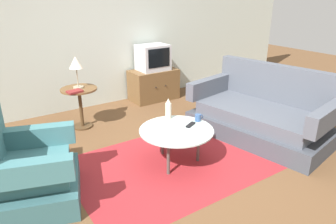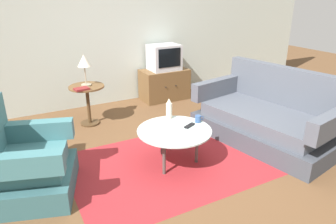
{
  "view_description": "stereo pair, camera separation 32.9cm",
  "coord_description": "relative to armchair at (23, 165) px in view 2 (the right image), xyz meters",
  "views": [
    {
      "loc": [
        -1.82,
        -2.52,
        1.9
      ],
      "look_at": [
        0.07,
        0.31,
        0.55
      ],
      "focal_mm": 32.81,
      "sensor_mm": 36.0,
      "label": 1
    },
    {
      "loc": [
        -1.54,
        -2.69,
        1.9
      ],
      "look_at": [
        0.07,
        0.31,
        0.55
      ],
      "focal_mm": 32.81,
      "sensor_mm": 36.0,
      "label": 2
    }
  ],
  "objects": [
    {
      "name": "ground_plane",
      "position": [
        1.57,
        -0.25,
        -0.32
      ],
      "size": [
        16.0,
        16.0,
        0.0
      ],
      "primitive_type": "plane",
      "color": "brown"
    },
    {
      "name": "back_wall",
      "position": [
        1.57,
        2.28,
        1.03
      ],
      "size": [
        9.0,
        0.12,
        2.7
      ],
      "primitive_type": "cube",
      "color": "#B2BCB2",
      "rests_on": "ground"
    },
    {
      "name": "area_rug",
      "position": [
        1.59,
        -0.19,
        -0.32
      ],
      "size": [
        2.39,
        1.64,
        0.0
      ],
      "primitive_type": "cube",
      "color": "maroon",
      "rests_on": "ground"
    },
    {
      "name": "armchair",
      "position": [
        0.0,
        0.0,
        0.0
      ],
      "size": [
        1.02,
        1.06,
        0.95
      ],
      "rotation": [
        0.0,
        0.0,
        -1.89
      ],
      "color": "#325C60",
      "rests_on": "ground"
    },
    {
      "name": "couch",
      "position": [
        3.01,
        -0.23,
        -0.02
      ],
      "size": [
        1.31,
        2.0,
        0.95
      ],
      "rotation": [
        0.0,
        0.0,
        1.75
      ],
      "color": "#3E424B",
      "rests_on": "ground"
    },
    {
      "name": "coffee_table",
      "position": [
        1.59,
        -0.19,
        0.08
      ],
      "size": [
        0.85,
        0.85,
        0.43
      ],
      "color": "#B2C6C1",
      "rests_on": "ground"
    },
    {
      "name": "side_table",
      "position": [
        1.01,
        1.42,
        0.12
      ],
      "size": [
        0.52,
        0.52,
        0.6
      ],
      "color": "brown",
      "rests_on": "ground"
    },
    {
      "name": "tv_stand",
      "position": [
        2.56,
        1.93,
        -0.04
      ],
      "size": [
        0.86,
        0.51,
        0.56
      ],
      "color": "brown",
      "rests_on": "ground"
    },
    {
      "name": "television",
      "position": [
        2.56,
        1.94,
        0.47
      ],
      "size": [
        0.54,
        0.43,
        0.45
      ],
      "color": "#B7B7BC",
      "rests_on": "tv_stand"
    },
    {
      "name": "table_lamp",
      "position": [
        1.02,
        1.45,
        0.63
      ],
      "size": [
        0.19,
        0.19,
        0.45
      ],
      "color": "#9E937A",
      "rests_on": "side_table"
    },
    {
      "name": "vase",
      "position": [
        1.69,
        0.14,
        0.23
      ],
      "size": [
        0.08,
        0.08,
        0.26
      ],
      "color": "beige",
      "rests_on": "coffee_table"
    },
    {
      "name": "mug",
      "position": [
        1.95,
        -0.13,
        0.15
      ],
      "size": [
        0.12,
        0.07,
        0.08
      ],
      "color": "#335184",
      "rests_on": "coffee_table"
    },
    {
      "name": "tv_remote_dark",
      "position": [
        1.79,
        -0.19,
        0.12
      ],
      "size": [
        0.16,
        0.11,
        0.02
      ],
      "rotation": [
        0.0,
        0.0,
        0.44
      ],
      "color": "black",
      "rests_on": "coffee_table"
    },
    {
      "name": "book",
      "position": [
        0.9,
        1.26,
        0.3
      ],
      "size": [
        0.22,
        0.17,
        0.03
      ],
      "rotation": [
        0.0,
        0.0,
        0.16
      ],
      "color": "maroon",
      "rests_on": "side_table"
    }
  ]
}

